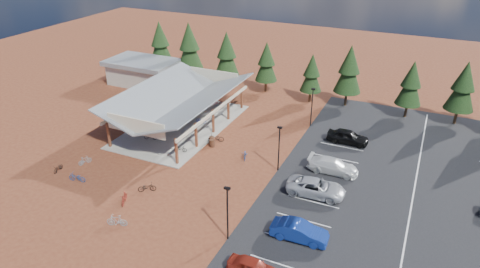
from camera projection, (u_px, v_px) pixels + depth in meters
ground at (227, 169)px, 45.69m from camera, size 140.00×140.00×0.00m
asphalt_lot at (413, 196)px, 41.17m from camera, size 27.00×44.00×0.04m
concrete_pad at (182, 126)px, 55.08m from camera, size 10.60×18.60×0.10m
bike_pavilion at (180, 98)px, 53.38m from camera, size 11.65×19.40×4.97m
outbuilding at (143, 71)px, 68.35m from camera, size 11.00×7.00×3.90m
lamp_post_0 at (227, 210)px, 34.37m from camera, size 0.50×0.25×5.14m
lamp_post_1 at (279, 146)px, 44.09m from camera, size 0.50×0.25×5.14m
lamp_post_2 at (312, 104)px, 53.80m from camera, size 0.50×0.25×5.14m
trash_bin_0 at (212, 140)px, 50.60m from camera, size 0.60×0.60×0.90m
trash_bin_1 at (212, 143)px, 49.95m from camera, size 0.60×0.60×0.90m
pine_0 at (160, 43)px, 70.62m from camera, size 3.91×3.91×9.10m
pine_1 at (189, 46)px, 67.38m from camera, size 4.15×4.15×9.66m
pine_2 at (227, 54)px, 65.12m from camera, size 3.81×3.81×8.87m
pine_3 at (266, 62)px, 63.82m from camera, size 3.35×3.35×7.79m
pine_4 at (312, 73)px, 60.37m from camera, size 3.08×3.08×7.17m
pine_5 at (349, 69)px, 58.75m from camera, size 3.77×3.77×8.77m
pine_6 at (411, 83)px, 55.51m from camera, size 3.35×3.35×7.80m
pine_7 at (463, 86)px, 53.46m from camera, size 3.61×3.61×8.41m
bike_0 at (150, 136)px, 51.32m from camera, size 1.72×1.00×0.86m
bike_1 at (159, 123)px, 54.43m from camera, size 1.90×0.93×1.10m
bike_2 at (172, 109)px, 58.74m from camera, size 1.66×0.58×0.87m
bike_3 at (193, 103)px, 60.24m from camera, size 1.87×0.75×1.09m
bike_4 at (180, 149)px, 48.63m from camera, size 1.60×0.94×0.79m
bike_5 at (187, 131)px, 52.57m from camera, size 1.53×0.63×0.89m
bike_6 at (201, 120)px, 55.46m from camera, size 1.58×0.64×0.81m
bike_7 at (218, 102)px, 60.72m from camera, size 1.72×0.87×1.00m
bike_8 at (58, 168)px, 45.06m from camera, size 0.84×1.61×0.80m
bike_9 at (85, 160)px, 46.37m from camera, size 0.94×1.55×0.90m
bike_10 at (77, 177)px, 43.26m from camera, size 1.96×0.94×0.99m
bike_11 at (124, 198)px, 40.01m from camera, size 1.19×1.82×1.07m
bike_12 at (147, 187)px, 41.72m from camera, size 1.80×1.50×0.93m
bike_13 at (117, 221)px, 36.96m from camera, size 1.93×1.09×1.12m
bike_14 at (245, 155)px, 47.48m from camera, size 1.23×1.86×0.92m
bike_16 at (216, 138)px, 50.91m from camera, size 2.01×1.50×1.01m
car_0 at (253, 268)px, 31.78m from camera, size 3.99×1.63×1.35m
car_1 at (299, 231)px, 35.28m from camera, size 4.88×1.92×1.58m
car_2 at (316, 187)px, 41.05m from camera, size 5.81×3.03×1.56m
car_3 at (333, 166)px, 44.66m from camera, size 5.29×2.24×1.52m
car_4 at (348, 137)px, 50.52m from camera, size 4.84×1.99×1.64m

